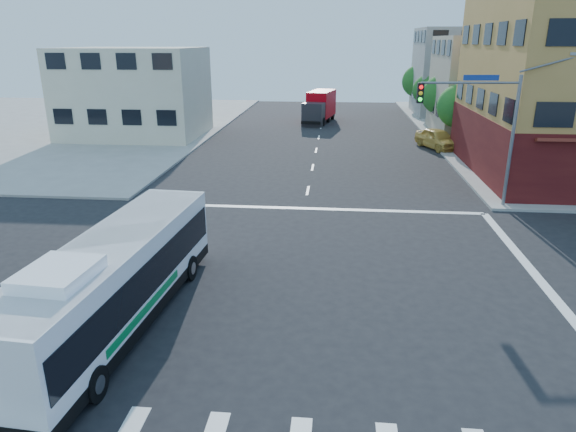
{
  "coord_description": "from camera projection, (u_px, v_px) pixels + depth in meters",
  "views": [
    {
      "loc": [
        1.61,
        -16.87,
        8.66
      ],
      "look_at": [
        -0.27,
        3.04,
        1.78
      ],
      "focal_mm": 32.0,
      "sensor_mm": 36.0,
      "label": 1
    }
  ],
  "objects": [
    {
      "name": "street_tree_d",
      "position": [
        419.0,
        79.0,
        65.4
      ],
      "size": [
        4.0,
        4.0,
        6.03
      ],
      "color": "#342012",
      "rests_on": "ground"
    },
    {
      "name": "ground",
      "position": [
        288.0,
        289.0,
        18.84
      ],
      "size": [
        120.0,
        120.0,
        0.0
      ],
      "primitive_type": "plane",
      "color": "black",
      "rests_on": "ground"
    },
    {
      "name": "building_east_far",
      "position": [
        468.0,
        72.0,
        60.87
      ],
      "size": [
        12.06,
        10.06,
        10.0
      ],
      "color": "#989893",
      "rests_on": "ground"
    },
    {
      "name": "building_east_near",
      "position": [
        503.0,
        87.0,
        47.85
      ],
      "size": [
        12.06,
        10.06,
        9.0
      ],
      "color": "tan",
      "rests_on": "ground"
    },
    {
      "name": "transit_bus",
      "position": [
        116.0,
        280.0,
        15.93
      ],
      "size": [
        3.1,
        11.1,
        3.25
      ],
      "rotation": [
        0.0,
        0.0,
        -0.07
      ],
      "color": "black",
      "rests_on": "ground"
    },
    {
      "name": "parked_car",
      "position": [
        438.0,
        139.0,
        42.78
      ],
      "size": [
        3.64,
        5.26,
        1.66
      ],
      "primitive_type": "imported",
      "rotation": [
        0.0,
        0.0,
        0.38
      ],
      "color": "gold",
      "rests_on": "ground"
    },
    {
      "name": "street_tree_c",
      "position": [
        429.0,
        88.0,
        58.0
      ],
      "size": [
        3.4,
        3.4,
        5.29
      ],
      "color": "#342012",
      "rests_on": "ground"
    },
    {
      "name": "building_west",
      "position": [
        135.0,
        93.0,
        47.27
      ],
      "size": [
        12.06,
        10.06,
        8.0
      ],
      "color": "beige",
      "rests_on": "ground"
    },
    {
      "name": "street_tree_a",
      "position": [
        460.0,
        104.0,
        42.9
      ],
      "size": [
        3.6,
        3.6,
        5.53
      ],
      "color": "#342012",
      "rests_on": "ground"
    },
    {
      "name": "signal_mast_ne",
      "position": [
        482.0,
        115.0,
        26.41
      ],
      "size": [
        7.91,
        1.13,
        8.07
      ],
      "color": "slate",
      "rests_on": "ground"
    },
    {
      "name": "street_tree_b",
      "position": [
        443.0,
        92.0,
        50.38
      ],
      "size": [
        3.8,
        3.8,
        5.79
      ],
      "color": "#342012",
      "rests_on": "ground"
    },
    {
      "name": "box_truck",
      "position": [
        319.0,
        108.0,
        56.16
      ],
      "size": [
        3.54,
        7.69,
        3.34
      ],
      "rotation": [
        0.0,
        0.0,
        -0.2
      ],
      "color": "#242429",
      "rests_on": "ground"
    }
  ]
}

